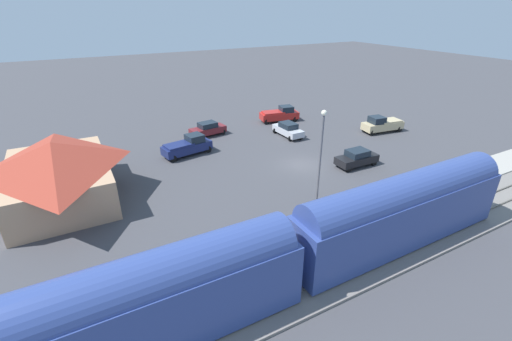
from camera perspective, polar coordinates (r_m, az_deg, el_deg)
ground_plane at (r=36.63m, az=7.50°, el=0.94°), size 200.00×200.00×0.00m
railway_track at (r=28.05m, az=24.52°, el=-9.44°), size 4.80×70.00×0.30m
platform at (r=30.05m, az=18.67°, el=-5.81°), size 3.20×46.00×0.30m
passenger_train at (r=19.96m, az=6.21°, el=-12.47°), size 2.93×34.05×4.98m
station_building at (r=33.18m, az=-29.72°, el=0.01°), size 12.27×8.43×5.17m
pedestrian_on_platform at (r=30.40m, az=20.03°, el=-3.20°), size 0.36×0.36×1.71m
pedestrian_waiting_far at (r=35.18m, az=28.69°, el=-0.94°), size 0.36×0.36×1.71m
sedan_maroon at (r=44.78m, az=-7.89°, el=6.75°), size 2.45×4.71×1.74m
sedan_silver at (r=44.38m, az=5.28°, el=6.71°), size 4.55×2.38×1.74m
sedan_black at (r=37.24m, az=16.17°, el=2.01°), size 1.88×4.52×1.74m
pickup_navy at (r=39.20m, az=-11.10°, el=3.98°), size 2.86×5.66×2.14m
pickup_red at (r=50.21m, az=3.95°, el=9.17°), size 2.97×5.68×2.14m
pickup_tan at (r=48.57m, az=19.92°, el=7.13°), size 2.66×5.61×2.14m
light_pole_near_platform at (r=27.37m, az=10.60°, el=3.57°), size 0.44×0.44×8.10m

